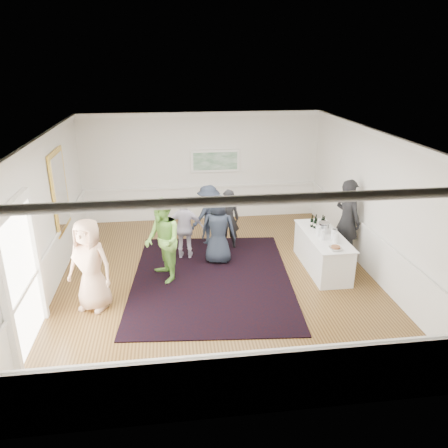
{
  "coord_description": "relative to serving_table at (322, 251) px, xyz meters",
  "views": [
    {
      "loc": [
        -0.97,
        -8.63,
        4.67
      ],
      "look_at": [
        0.17,
        0.2,
        1.23
      ],
      "focal_mm": 35.0,
      "sensor_mm": 36.0,
      "label": 1
    }
  ],
  "objects": [
    {
      "name": "guest_navy",
      "position": [
        -2.35,
        0.67,
        0.41
      ],
      "size": [
        0.92,
        0.7,
        1.68
      ],
      "primitive_type": "imported",
      "rotation": [
        0.0,
        0.0,
        2.92
      ],
      "color": "#202735",
      "rests_on": "floor"
    },
    {
      "name": "juice_pitchers",
      "position": [
        0.02,
        -0.25,
        0.54
      ],
      "size": [
        0.41,
        0.57,
        0.24
      ],
      "color": "#76C345",
      "rests_on": "serving_table"
    },
    {
      "name": "guest_green",
      "position": [
        -3.66,
        -0.08,
        0.51
      ],
      "size": [
        0.96,
        1.09,
        1.88
      ],
      "primitive_type": "imported",
      "rotation": [
        0.0,
        0.0,
        -1.26
      ],
      "color": "#7FC54F",
      "rests_on": "floor"
    },
    {
      "name": "ice_bucket",
      "position": [
        0.03,
        0.13,
        0.54
      ],
      "size": [
        0.26,
        0.26,
        0.25
      ],
      "primitive_type": "cylinder",
      "color": "silver",
      "rests_on": "serving_table"
    },
    {
      "name": "guest_dark_b",
      "position": [
        -2.01,
        1.46,
        0.36
      ],
      "size": [
        0.59,
        0.4,
        1.58
      ],
      "primitive_type": "imported",
      "rotation": [
        0.0,
        0.0,
        3.1
      ],
      "color": "black",
      "rests_on": "floor"
    },
    {
      "name": "guest_lilac",
      "position": [
        -3.12,
        1.0,
        0.35
      ],
      "size": [
        0.95,
        0.5,
        1.55
      ],
      "primitive_type": "imported",
      "rotation": [
        0.0,
        0.0,
        3.0
      ],
      "color": "silver",
      "rests_on": "floor"
    },
    {
      "name": "wainscoting",
      "position": [
        -2.48,
        -0.22,
        0.07
      ],
      "size": [
        7.0,
        8.0,
        1.0
      ],
      "primitive_type": null,
      "color": "white",
      "rests_on": "floor"
    },
    {
      "name": "nut_bowl",
      "position": [
        -0.04,
        -0.82,
        0.46
      ],
      "size": [
        0.28,
        0.28,
        0.08
      ],
      "color": "white",
      "rests_on": "serving_table"
    },
    {
      "name": "landscape_painting",
      "position": [
        -2.08,
        3.73,
        1.35
      ],
      "size": [
        1.44,
        0.06,
        0.66
      ],
      "color": "white",
      "rests_on": "wall_back"
    },
    {
      "name": "bartender",
      "position": [
        0.72,
        0.44,
        0.58
      ],
      "size": [
        0.74,
        0.87,
        2.02
      ],
      "primitive_type": "imported",
      "rotation": [
        0.0,
        0.0,
        1.99
      ],
      "color": "black",
      "rests_on": "floor"
    },
    {
      "name": "wall_back",
      "position": [
        -2.48,
        3.78,
        1.17
      ],
      "size": [
        7.0,
        0.02,
        3.2
      ],
      "primitive_type": "cube",
      "color": "white",
      "rests_on": "floor"
    },
    {
      "name": "mirror",
      "position": [
        -5.93,
        1.08,
        1.37
      ],
      "size": [
        0.05,
        1.25,
        1.85
      ],
      "color": "yellow",
      "rests_on": "wall_left"
    },
    {
      "name": "doorway",
      "position": [
        -5.92,
        -2.12,
        0.99
      ],
      "size": [
        0.1,
        1.78,
        2.56
      ],
      "color": "white",
      "rests_on": "wall_left"
    },
    {
      "name": "guest_tan",
      "position": [
        -5.03,
        -1.07,
        0.5
      ],
      "size": [
        1.07,
        0.9,
        1.86
      ],
      "primitive_type": "imported",
      "rotation": [
        0.0,
        0.0,
        -0.39
      ],
      "color": "tan",
      "rests_on": "floor"
    },
    {
      "name": "floor",
      "position": [
        -2.48,
        -0.22,
        -0.43
      ],
      "size": [
        8.0,
        8.0,
        0.0
      ],
      "primitive_type": "plane",
      "color": "brown",
      "rests_on": "ground"
    },
    {
      "name": "wall_left",
      "position": [
        -5.98,
        -0.22,
        1.17
      ],
      "size": [
        0.02,
        8.0,
        3.2
      ],
      "primitive_type": "cube",
      "color": "white",
      "rests_on": "floor"
    },
    {
      "name": "area_rug",
      "position": [
        -2.61,
        -0.19,
        -0.42
      ],
      "size": [
        3.86,
        4.85,
        0.02
      ],
      "primitive_type": "cube",
      "rotation": [
        0.0,
        0.0,
        -0.09
      ],
      "color": "black",
      "rests_on": "floor"
    },
    {
      "name": "wine_bottles",
      "position": [
        0.03,
        0.47,
        0.58
      ],
      "size": [
        0.34,
        0.23,
        0.31
      ],
      "color": "black",
      "rests_on": "serving_table"
    },
    {
      "name": "wall_right",
      "position": [
        1.02,
        -0.22,
        1.17
      ],
      "size": [
        0.02,
        8.0,
        3.2
      ],
      "primitive_type": "cube",
      "color": "white",
      "rests_on": "floor"
    },
    {
      "name": "ceiling",
      "position": [
        -2.48,
        -0.22,
        2.77
      ],
      "size": [
        7.0,
        8.0,
        0.02
      ],
      "primitive_type": "cube",
      "color": "white",
      "rests_on": "wall_back"
    },
    {
      "name": "serving_table",
      "position": [
        0.0,
        0.0,
        0.0
      ],
      "size": [
        0.8,
        2.1,
        0.85
      ],
      "color": "white",
      "rests_on": "floor"
    },
    {
      "name": "guest_dark_a",
      "position": [
        -2.47,
        1.8,
        0.37
      ],
      "size": [
        1.19,
        1.06,
        1.6
      ],
      "primitive_type": "imported",
      "rotation": [
        0.0,
        0.0,
        3.72
      ],
      "color": "#202735",
      "rests_on": "floor"
    },
    {
      "name": "wall_front",
      "position": [
        -2.48,
        -4.22,
        1.17
      ],
      "size": [
        7.0,
        0.02,
        3.2
      ],
      "primitive_type": "cube",
      "color": "white",
      "rests_on": "floor"
    }
  ]
}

